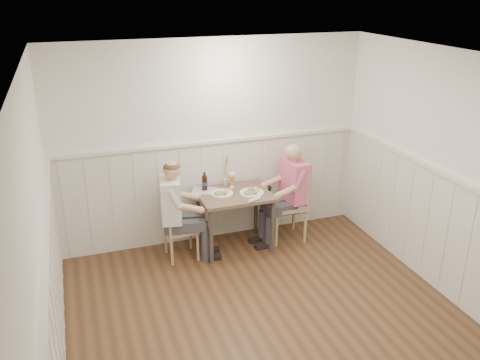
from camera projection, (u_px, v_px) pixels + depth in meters
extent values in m
plane|color=#452D1C|center=(280.00, 337.00, 4.91)|extent=(4.50, 4.50, 0.00)
cube|color=white|center=(213.00, 143.00, 6.42)|extent=(4.00, 0.04, 2.60)
cube|color=white|center=(41.00, 253.00, 3.83)|extent=(0.04, 4.50, 2.60)
cube|color=white|center=(469.00, 187.00, 5.04)|extent=(0.04, 4.50, 2.60)
cube|color=white|center=(289.00, 66.00, 3.96)|extent=(4.00, 4.50, 0.02)
cube|color=silver|center=(214.00, 191.00, 6.64)|extent=(3.98, 0.03, 1.30)
cube|color=silver|center=(55.00, 323.00, 4.07)|extent=(0.03, 4.48, 1.30)
cube|color=silver|center=(457.00, 245.00, 5.28)|extent=(0.03, 4.48, 1.30)
cube|color=silver|center=(213.00, 142.00, 6.38)|extent=(3.98, 0.06, 0.04)
cube|color=silver|center=(45.00, 250.00, 3.83)|extent=(0.06, 4.48, 0.04)
cube|color=silver|center=(467.00, 185.00, 5.03)|extent=(0.06, 4.48, 0.04)
cube|color=brown|center=(235.00, 195.00, 6.31)|extent=(0.90, 0.70, 0.04)
cylinder|color=#3F3833|center=(211.00, 237.00, 6.06)|extent=(0.05, 0.05, 0.71)
cylinder|color=#3F3833|center=(198.00, 216.00, 6.59)|extent=(0.05, 0.05, 0.71)
cylinder|color=#3F3833|center=(273.00, 227.00, 6.31)|extent=(0.05, 0.05, 0.71)
cylinder|color=#3F3833|center=(256.00, 208.00, 6.83)|extent=(0.05, 0.05, 0.71)
cube|color=tan|center=(286.00, 205.00, 6.64)|extent=(0.49, 0.49, 0.04)
cube|color=#6776AC|center=(286.00, 202.00, 6.62)|extent=(0.44, 0.44, 0.03)
cube|color=tan|center=(302.00, 184.00, 6.59)|extent=(0.06, 0.47, 0.49)
cylinder|color=tan|center=(305.00, 227.00, 6.60)|extent=(0.04, 0.04, 0.45)
cylinder|color=tan|center=(276.00, 231.00, 6.50)|extent=(0.04, 0.04, 0.45)
cylinder|color=tan|center=(294.00, 214.00, 6.96)|extent=(0.04, 0.04, 0.45)
cylinder|color=tan|center=(266.00, 218.00, 6.86)|extent=(0.04, 0.04, 0.45)
cube|color=tan|center=(181.00, 229.00, 6.20)|extent=(0.39, 0.39, 0.04)
cube|color=#6776AC|center=(181.00, 226.00, 6.19)|extent=(0.35, 0.35, 0.03)
cube|color=tan|center=(166.00, 215.00, 6.06)|extent=(0.04, 0.38, 0.40)
cylinder|color=tan|center=(166.00, 240.00, 6.36)|extent=(0.03, 0.03, 0.37)
cylinder|color=tan|center=(191.00, 235.00, 6.47)|extent=(0.03, 0.03, 0.37)
cylinder|color=tan|center=(172.00, 252.00, 6.08)|extent=(0.03, 0.03, 0.37)
cylinder|color=tan|center=(198.00, 247.00, 6.19)|extent=(0.03, 0.03, 0.37)
cube|color=#3F3F47|center=(291.00, 223.00, 6.72)|extent=(0.46, 0.43, 0.44)
cube|color=#3F3F47|center=(279.00, 206.00, 6.54)|extent=(0.44, 0.39, 0.13)
cube|color=#E26982|center=(293.00, 181.00, 6.50)|extent=(0.27, 0.45, 0.53)
sphere|color=tan|center=(294.00, 152.00, 6.36)|extent=(0.21, 0.21, 0.21)
sphere|color=#A5A5A0|center=(294.00, 150.00, 6.35)|extent=(0.20, 0.20, 0.20)
cube|color=black|center=(269.00, 185.00, 6.36)|extent=(0.02, 0.07, 0.13)
cube|color=#3F3F47|center=(175.00, 243.00, 6.22)|extent=(0.48, 0.45, 0.43)
cube|color=#3F3F47|center=(190.00, 222.00, 6.14)|extent=(0.45, 0.41, 0.12)
cube|color=silver|center=(173.00, 199.00, 6.00)|extent=(0.30, 0.45, 0.52)
sphere|color=tan|center=(171.00, 170.00, 5.87)|extent=(0.21, 0.21, 0.21)
sphere|color=#4C3828|center=(171.00, 168.00, 5.86)|extent=(0.20, 0.20, 0.20)
cylinder|color=white|center=(252.00, 193.00, 6.29)|extent=(0.30, 0.30, 0.02)
ellipsoid|color=#3F722D|center=(249.00, 191.00, 6.23)|extent=(0.15, 0.12, 0.06)
sphere|color=tan|center=(257.00, 190.00, 6.31)|extent=(0.04, 0.04, 0.04)
cube|color=brown|center=(252.00, 189.00, 6.35)|extent=(0.09, 0.06, 0.01)
cylinder|color=white|center=(256.00, 188.00, 6.36)|extent=(0.06, 0.06, 0.03)
cylinder|color=white|center=(222.00, 193.00, 6.27)|extent=(0.28, 0.28, 0.02)
ellipsoid|color=#3F722D|center=(219.00, 192.00, 6.22)|extent=(0.14, 0.12, 0.05)
sphere|color=tan|center=(226.00, 190.00, 6.29)|extent=(0.04, 0.04, 0.04)
cylinder|color=silver|center=(232.00, 187.00, 6.49)|extent=(0.05, 0.05, 0.01)
cylinder|color=silver|center=(232.00, 184.00, 6.48)|extent=(0.01, 0.01, 0.07)
cone|color=orange|center=(232.00, 180.00, 6.46)|extent=(0.06, 0.06, 0.06)
cylinder|color=silver|center=(232.00, 177.00, 6.44)|extent=(0.06, 0.06, 0.03)
cylinder|color=silver|center=(232.00, 188.00, 6.46)|extent=(0.07, 0.07, 0.01)
cylinder|color=silver|center=(232.00, 184.00, 6.45)|extent=(0.01, 0.01, 0.09)
cone|color=orange|center=(232.00, 178.00, 6.42)|extent=(0.08, 0.08, 0.08)
cylinder|color=silver|center=(232.00, 174.00, 6.40)|extent=(0.08, 0.08, 0.03)
cylinder|color=black|center=(205.00, 184.00, 6.36)|extent=(0.07, 0.07, 0.18)
cone|color=black|center=(204.00, 176.00, 6.31)|extent=(0.07, 0.07, 0.04)
cylinder|color=black|center=(204.00, 173.00, 6.30)|extent=(0.03, 0.03, 0.03)
cylinder|color=#1E2EA0|center=(205.00, 183.00, 6.35)|extent=(0.07, 0.07, 0.05)
cylinder|color=white|center=(254.00, 200.00, 6.07)|extent=(0.18, 0.10, 0.04)
cylinder|color=silver|center=(225.00, 182.00, 6.54)|extent=(0.05, 0.05, 0.09)
cylinder|color=tan|center=(225.00, 171.00, 6.49)|extent=(0.03, 0.03, 0.28)
cone|color=tan|center=(225.00, 158.00, 6.42)|extent=(0.04, 0.04, 0.10)
cube|color=#6776AC|center=(204.00, 191.00, 6.37)|extent=(0.38, 0.35, 0.01)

